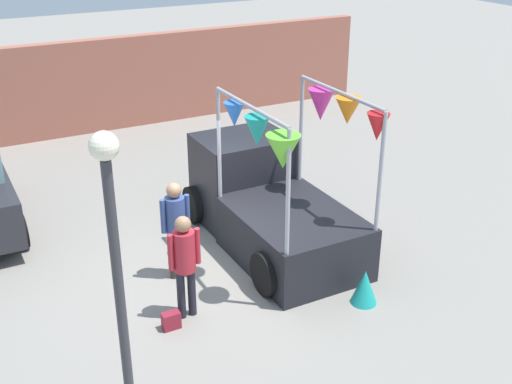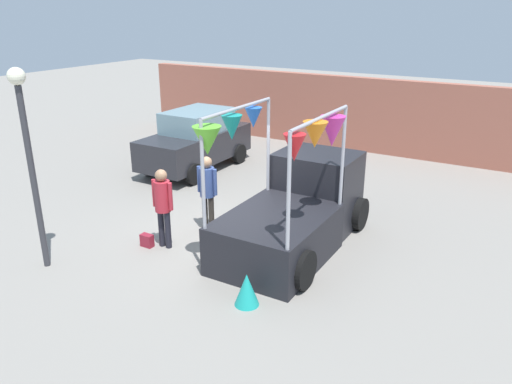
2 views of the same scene
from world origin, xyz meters
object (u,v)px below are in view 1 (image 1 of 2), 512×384
Objects in this scene: vendor_truck at (266,198)px; handbag at (171,321)px; person_customer at (185,257)px; street_lamp at (115,249)px; person_vendor at (176,221)px; folded_kite_bundle_teal at (365,287)px.

vendor_truck is 14.56× the size of handbag.
vendor_truck is at bearing 35.39° from person_customer.
street_lamp is at bearing -125.03° from handbag.
street_lamp reaches higher than vendor_truck.
handbag is (-0.67, -1.37, -0.95)m from person_vendor.
handbag is at bearing 164.72° from folded_kite_bundle_teal.
street_lamp is 6.54× the size of folded_kite_bundle_teal.
street_lamp is (-1.84, -3.04, 1.47)m from person_vendor.
vendor_truck reaches higher than handbag.
vendor_truck is 1.04× the size of street_lamp.
handbag is at bearing 54.97° from street_lamp.
vendor_truck is at bearing 34.70° from handbag.
person_customer is at bearing 159.07° from folded_kite_bundle_teal.
vendor_truck is 3.38m from handbag.
person_customer reaches higher than folded_kite_bundle_teal.
person_customer is 0.99× the size of person_vendor.
person_customer is 1.21m from person_vendor.
street_lamp reaches higher than handbag.
person_vendor is 0.46× the size of street_lamp.
street_lamp is at bearing -129.12° from person_customer.
street_lamp reaches higher than folded_kite_bundle_teal.
folded_kite_bundle_teal is (2.70, -1.03, -0.77)m from person_customer.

